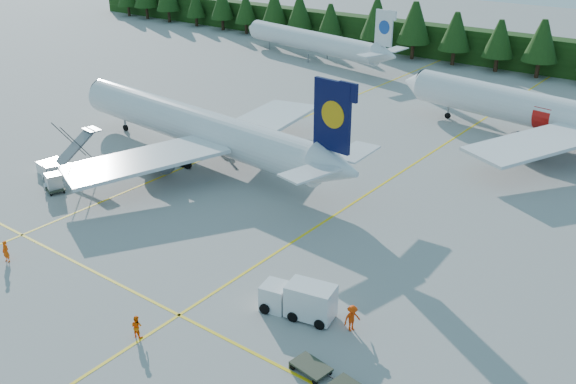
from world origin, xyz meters
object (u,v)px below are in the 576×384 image
Objects in this scene: airstairs at (60,167)px; airliner_navy at (190,125)px; airliner_red at (543,113)px; service_truck at (298,299)px.

airliner_navy is at bearing 69.79° from airstairs.
airliner_navy reaches higher than airstairs.
airliner_red reaches higher than service_truck.
airliner_navy is 1.01× the size of airliner_red.
airliner_navy is at bearing -127.65° from airliner_red.
airliner_navy reaches higher than service_truck.
airliner_navy reaches higher than airliner_red.
airliner_red is at bearing 48.46° from airliner_navy.
airstairs is at bearing -123.34° from airliner_red.
airstairs is 1.23× the size of service_truck.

